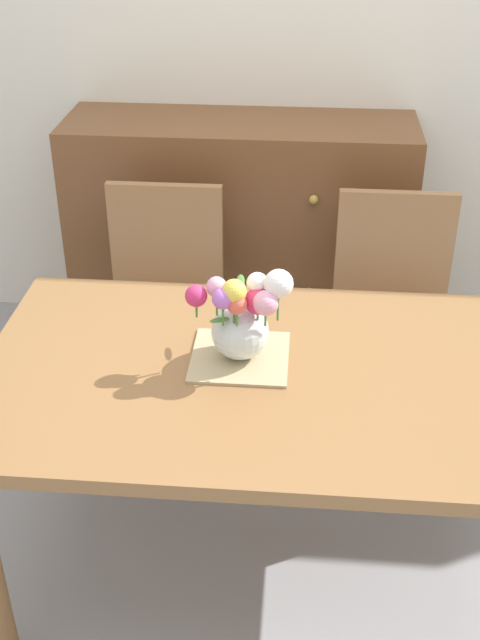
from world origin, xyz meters
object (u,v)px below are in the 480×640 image
(chair_left, at_px, (163,292))
(chair_right, at_px, (392,302))
(dining_table, at_px, (264,399))
(flower_vase, at_px, (243,318))
(dresser, at_px, (240,238))

(chair_left, relative_size, chair_right, 1.00)
(chair_right, bearing_deg, dining_table, 62.44)
(flower_vase, bearing_deg, dresser, 95.22)
(dining_table, bearing_deg, flower_vase, 148.66)
(dresser, bearing_deg, dining_table, -82.31)
(flower_vase, bearing_deg, chair_right, 57.86)
(chair_right, distance_m, flower_vase, 0.97)
(chair_left, distance_m, chair_right, 0.83)
(dining_table, xyz_separation_m, chair_right, (0.42, 0.80, -0.13))
(dresser, bearing_deg, flower_vase, -84.78)
(dining_table, distance_m, chair_left, 0.91)
(chair_left, bearing_deg, flower_vase, 115.02)
(chair_right, xyz_separation_m, flower_vase, (-0.48, -0.76, 0.36))
(dining_table, distance_m, flower_vase, 0.24)
(chair_right, bearing_deg, flower_vase, 57.86)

